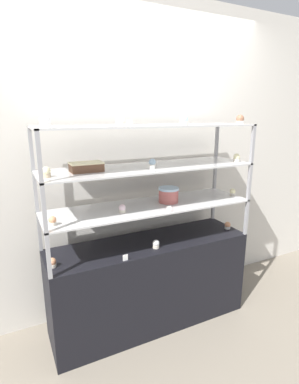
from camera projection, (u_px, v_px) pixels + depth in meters
The scene contains 25 objects.
ground_plane at pixel (150, 320), 2.52m from camera, with size 20.00×20.00×0.00m, color gray.
back_wall at pixel (130, 160), 2.51m from camera, with size 8.00×0.05×2.60m.
display_base at pixel (150, 282), 2.43m from camera, with size 1.58×0.46×0.71m.
display_riser_lower at pixel (150, 207), 2.27m from camera, with size 1.58×0.46×0.30m.
display_riser_middle at pixel (150, 169), 2.19m from camera, with size 1.58×0.46×0.30m.
display_riser_upper at pixel (150, 127), 2.12m from camera, with size 1.58×0.46×0.30m.
layer_cake_centerpiece at pixel (169, 195), 2.34m from camera, with size 0.16×0.16×0.12m.
sheet_cake_frosted at pixel (86, 167), 1.99m from camera, with size 0.22×0.13×0.06m.
cupcake_0 at pixel (52, 263), 1.95m from camera, with size 0.05×0.05×0.06m.
cupcake_1 at pixel (156, 244), 2.22m from camera, with size 0.05×0.05×0.06m.
cupcake_2 at pixel (228, 225), 2.60m from camera, with size 0.05×0.05×0.06m.
price_tag_0 at pixel (125, 258), 2.03m from camera, with size 0.04×0.00×0.04m.
cupcake_3 at pixel (53, 221), 1.85m from camera, with size 0.05×0.05×0.06m.
cupcake_4 at pixel (122, 209), 2.08m from camera, with size 0.05×0.05×0.06m.
cupcake_5 at pixel (233, 192), 2.52m from camera, with size 0.05×0.05×0.06m.
price_tag_1 at pixel (169, 209), 2.10m from camera, with size 0.04×0.00×0.04m.
cupcake_6 at pixel (46, 172), 1.81m from camera, with size 0.05×0.05×0.07m.
cupcake_7 at pixel (152, 163), 2.13m from camera, with size 0.05×0.05×0.07m.
cupcake_8 at pixel (237, 158), 2.40m from camera, with size 0.05×0.05×0.07m.
price_tag_2 at pixel (152, 169), 1.97m from camera, with size 0.04×0.00×0.04m.
cupcake_9 at pixel (45, 122), 1.69m from camera, with size 0.06×0.06×0.07m.
cupcake_10 at pixel (120, 121), 1.96m from camera, with size 0.06×0.06×0.07m.
cupcake_11 at pixel (184, 120), 2.15m from camera, with size 0.06×0.06×0.07m.
cupcake_12 at pixel (240, 120), 2.32m from camera, with size 0.06×0.06×0.07m.
price_tag_3 at pixel (129, 123), 1.83m from camera, with size 0.04×0.00×0.04m.
Camera 1 is at (-0.96, -1.94, 1.68)m, focal length 28.00 mm.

